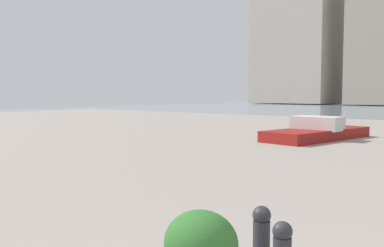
% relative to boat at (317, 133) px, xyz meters
% --- Properties ---
extents(building_annex, '(12.85, 13.95, 29.41)m').
position_rel_boat_xyz_m(building_annex, '(26.22, -54.25, 14.49)').
color(building_annex, '#B2A899').
rests_on(building_annex, ground).
extents(shrub_tall, '(0.71, 0.64, 0.60)m').
position_rel_boat_xyz_m(shrub_tall, '(-3.90, 11.67, 0.09)').
color(shrub_tall, '#2D6628').
rests_on(shrub_tall, ground).
extents(boat, '(2.33, 4.92, 0.95)m').
position_rel_boat_xyz_m(boat, '(0.00, 0.00, 0.00)').
color(boat, maroon).
rests_on(boat, ground).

